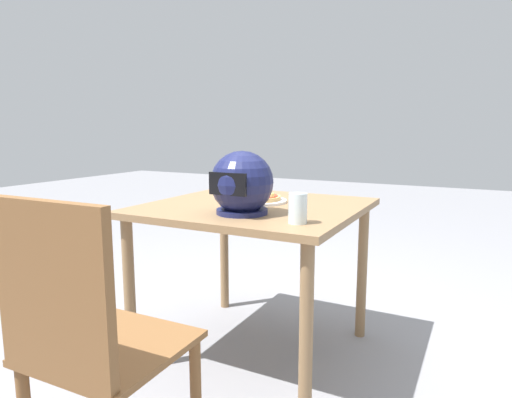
% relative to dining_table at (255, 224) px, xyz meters
% --- Properties ---
extents(ground_plane, '(14.00, 14.00, 0.00)m').
position_rel_dining_table_xyz_m(ground_plane, '(0.00, 0.00, -0.63)').
color(ground_plane, gray).
extents(dining_table, '(0.95, 0.91, 0.72)m').
position_rel_dining_table_xyz_m(dining_table, '(0.00, 0.00, 0.00)').
color(dining_table, olive).
rests_on(dining_table, ground).
extents(pizza_plate, '(0.28, 0.28, 0.01)m').
position_rel_dining_table_xyz_m(pizza_plate, '(0.02, -0.07, 0.10)').
color(pizza_plate, white).
rests_on(pizza_plate, dining_table).
extents(pizza, '(0.22, 0.22, 0.04)m').
position_rel_dining_table_xyz_m(pizza, '(0.02, -0.06, 0.12)').
color(pizza, tan).
rests_on(pizza, pizza_plate).
extents(motorcycle_helmet, '(0.26, 0.26, 0.26)m').
position_rel_dining_table_xyz_m(motorcycle_helmet, '(-0.06, 0.22, 0.21)').
color(motorcycle_helmet, '#191E4C').
rests_on(motorcycle_helmet, dining_table).
extents(drinking_glass, '(0.07, 0.07, 0.11)m').
position_rel_dining_table_xyz_m(drinking_glass, '(-0.33, 0.29, 0.15)').
color(drinking_glass, silver).
rests_on(drinking_glass, dining_table).
extents(chair_far, '(0.41, 0.41, 0.90)m').
position_rel_dining_table_xyz_m(chair_far, '(-0.01, 1.00, -0.13)').
color(chair_far, brown).
rests_on(chair_far, ground).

